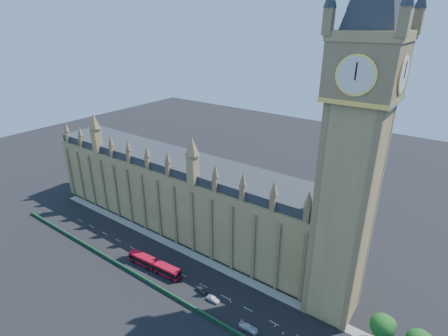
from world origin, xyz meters
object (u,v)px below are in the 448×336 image
Objects in this scene: red_bus at (154,265)px; car_grey at (201,290)px; car_white at (249,328)px; car_silver at (213,299)px.

red_bus reaches higher than car_grey.
car_white is (37.22, -2.45, -1.05)m from red_bus.
car_silver is at bearing -3.09° from red_bus.
red_bus is 5.09× the size of car_silver.
red_bus is at bearing 82.61° from car_white.
car_silver is at bearing 75.66° from car_white.
red_bus is 18.61m from car_grey.
car_grey reaches higher than car_silver.
car_white is (18.67, -3.47, 0.04)m from car_grey.
car_grey is at bearing -0.28° from red_bus.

